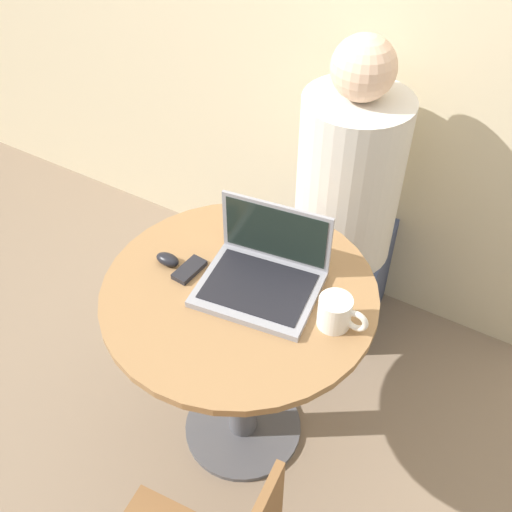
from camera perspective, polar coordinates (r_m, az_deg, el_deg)
name	(u,v)px	position (r m, az deg, el deg)	size (l,w,h in m)	color
ground_plane	(243,427)	(2.27, -1.23, -16.01)	(12.00, 12.00, 0.00)	#7F6B56
round_table	(241,336)	(1.83, -1.48, -7.60)	(0.78, 0.78, 0.73)	#4C4C51
laptop	(263,273)	(1.67, 0.71, -1.59)	(0.36, 0.31, 0.21)	gray
cell_phone	(189,270)	(1.73, -6.36, -1.31)	(0.06, 0.11, 0.02)	black
computer_mouse	(168,259)	(1.76, -8.42, -0.32)	(0.07, 0.04, 0.03)	black
coffee_cup	(337,313)	(1.57, 7.68, -5.37)	(0.14, 0.09, 0.09)	white
person_seated	(347,220)	(2.26, 8.67, 3.45)	(0.40, 0.57, 1.25)	#3D4766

